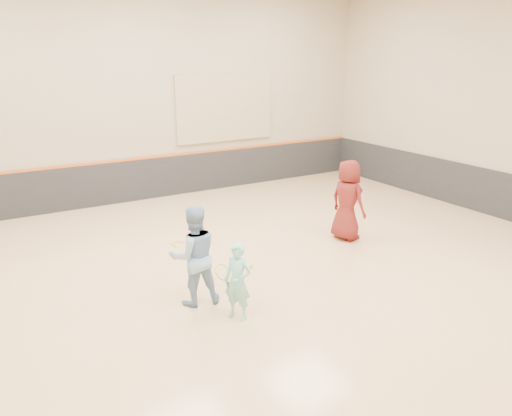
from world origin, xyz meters
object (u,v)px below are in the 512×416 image
young_man (348,200)px  spare_racket (179,241)px  instructor (194,256)px  girl (238,282)px

young_man → spare_racket: young_man is taller
young_man → instructor: bearing=95.0°
girl → spare_racket: size_ratio=1.74×
instructor → young_man: size_ratio=0.94×
instructor → young_man: young_man is taller
girl → instructor: size_ratio=0.74×
girl → spare_racket: 3.55m
spare_racket → instructor: bearing=-106.4°
instructor → spare_racket: size_ratio=2.36×
instructor → spare_racket: (0.79, 2.67, -0.79)m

